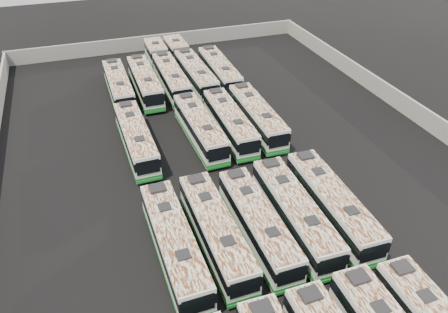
% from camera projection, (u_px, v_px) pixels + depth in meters
% --- Properties ---
extents(ground, '(140.00, 140.00, 0.00)m').
position_uv_depth(ground, '(244.00, 179.00, 40.64)').
color(ground, black).
rests_on(ground, ground).
extents(perimeter_wall, '(45.20, 73.20, 2.20)m').
position_uv_depth(perimeter_wall, '(244.00, 169.00, 40.02)').
color(perimeter_wall, gray).
rests_on(perimeter_wall, ground).
extents(bus_midfront_far_left, '(2.67, 11.73, 3.29)m').
position_uv_depth(bus_midfront_far_left, '(174.00, 244.00, 31.44)').
color(bus_midfront_far_left, silver).
rests_on(bus_midfront_far_left, ground).
extents(bus_midfront_left, '(2.59, 11.60, 3.26)m').
position_uv_depth(bus_midfront_left, '(216.00, 232.00, 32.50)').
color(bus_midfront_left, silver).
rests_on(bus_midfront_left, ground).
extents(bus_midfront_center, '(2.46, 11.32, 3.19)m').
position_uv_depth(bus_midfront_center, '(258.00, 224.00, 33.26)').
color(bus_midfront_center, silver).
rests_on(bus_midfront_center, ground).
extents(bus_midfront_right, '(2.76, 11.86, 3.33)m').
position_uv_depth(bus_midfront_right, '(295.00, 213.00, 34.16)').
color(bus_midfront_right, silver).
rests_on(bus_midfront_right, ground).
extents(bus_midfront_far_right, '(2.80, 11.89, 3.33)m').
position_uv_depth(bus_midfront_far_right, '(332.00, 204.00, 35.07)').
color(bus_midfront_far_right, silver).
rests_on(bus_midfront_far_right, ground).
extents(bus_midback_far_left, '(2.68, 11.58, 3.25)m').
position_uv_depth(bus_midback_far_left, '(136.00, 138.00, 43.43)').
color(bus_midback_far_left, silver).
rests_on(bus_midback_far_left, ground).
extents(bus_midback_center, '(2.72, 11.56, 3.24)m').
position_uv_depth(bus_midback_center, '(200.00, 128.00, 45.15)').
color(bus_midback_center, silver).
rests_on(bus_midback_center, ground).
extents(bus_midback_right, '(2.56, 11.49, 3.23)m').
position_uv_depth(bus_midback_right, '(230.00, 122.00, 46.12)').
color(bus_midback_right, silver).
rests_on(bus_midback_right, ground).
extents(bus_midback_far_right, '(2.64, 11.66, 3.28)m').
position_uv_depth(bus_midback_far_right, '(257.00, 116.00, 47.13)').
color(bus_midback_far_right, silver).
rests_on(bus_midback_far_right, ground).
extents(bus_back_far_left, '(2.45, 11.36, 3.20)m').
position_uv_depth(bus_back_far_left, '(119.00, 86.00, 53.61)').
color(bus_back_far_left, silver).
rests_on(bus_back_far_left, ground).
extents(bus_back_left, '(2.51, 11.78, 3.32)m').
position_uv_depth(bus_back_left, '(145.00, 82.00, 54.37)').
color(bus_back_left, silver).
rests_on(bus_back_left, ground).
extents(bus_back_center, '(2.60, 18.16, 3.29)m').
position_uv_depth(bus_back_center, '(166.00, 69.00, 57.75)').
color(bus_back_center, silver).
rests_on(bus_back_center, ground).
extents(bus_back_right, '(2.77, 18.34, 3.32)m').
position_uv_depth(bus_back_right, '(189.00, 66.00, 58.61)').
color(bus_back_right, silver).
rests_on(bus_back_right, ground).
extents(bus_back_far_right, '(2.74, 11.82, 3.32)m').
position_uv_depth(bus_back_far_right, '(220.00, 71.00, 57.16)').
color(bus_back_far_right, silver).
rests_on(bus_back_far_right, ground).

